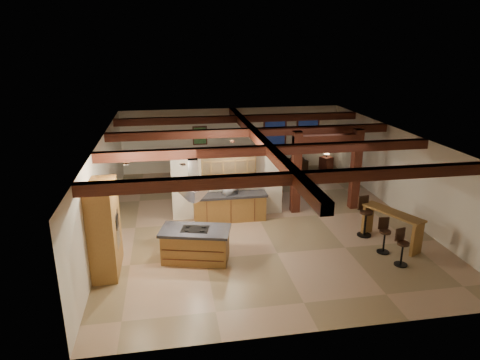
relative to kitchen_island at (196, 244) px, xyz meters
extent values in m
plane|color=tan|center=(2.33, 2.46, -0.47)|extent=(12.00, 12.00, 0.00)
plane|color=silver|center=(2.33, 8.46, 0.98)|extent=(10.00, 0.00, 10.00)
plane|color=silver|center=(2.33, -3.54, 0.98)|extent=(10.00, 0.00, 10.00)
plane|color=silver|center=(-2.67, 2.46, 0.98)|extent=(0.00, 12.00, 12.00)
plane|color=silver|center=(7.33, 2.46, 0.98)|extent=(0.00, 12.00, 12.00)
plane|color=#321B0F|center=(2.33, 2.46, 2.43)|extent=(12.00, 12.00, 0.00)
cube|color=#37120D|center=(2.33, -1.54, 2.29)|extent=(10.00, 0.25, 0.28)
cube|color=#37120D|center=(2.33, 1.16, 2.29)|extent=(10.00, 0.25, 0.28)
cube|color=#37120D|center=(2.33, 3.76, 2.29)|extent=(10.00, 0.25, 0.28)
cube|color=#37120D|center=(2.33, 6.46, 2.29)|extent=(10.00, 0.25, 0.28)
cube|color=#37120D|center=(2.33, 2.46, 2.29)|extent=(0.28, 12.00, 0.28)
cube|color=#37120D|center=(3.73, 2.96, 0.98)|extent=(0.30, 0.30, 2.90)
cube|color=#37120D|center=(5.93, 2.96, 0.98)|extent=(0.30, 0.30, 2.90)
cube|color=#37120D|center=(4.83, 2.96, 2.13)|extent=(2.50, 0.28, 0.28)
cube|color=silver|center=(1.33, 2.96, 0.63)|extent=(3.80, 0.18, 2.20)
cube|color=olive|center=(-2.34, -0.14, 0.73)|extent=(0.64, 1.60, 2.40)
cube|color=silver|center=(-2.04, -0.14, 0.68)|extent=(0.06, 0.62, 0.95)
cube|color=black|center=(-2.00, -0.14, 0.88)|extent=(0.01, 0.50, 0.28)
cube|color=olive|center=(1.33, 2.57, -0.04)|extent=(2.40, 0.60, 0.86)
cube|color=black|center=(1.33, 2.57, 0.43)|extent=(2.50, 0.66, 0.08)
cube|color=olive|center=(1.33, 2.78, 1.38)|extent=(1.80, 0.34, 0.95)
cube|color=silver|center=(1.33, 2.60, 1.38)|extent=(1.74, 0.02, 0.90)
pyramid|color=silver|center=(0.00, 0.00, 1.25)|extent=(1.10, 1.10, 0.45)
cube|color=silver|center=(0.00, 0.00, 2.06)|extent=(0.26, 0.22, 0.73)
cube|color=#37120D|center=(4.33, 8.40, 1.03)|extent=(1.10, 0.05, 1.70)
cube|color=black|center=(4.33, 8.37, 1.03)|extent=(0.95, 0.02, 1.55)
cube|color=#37120D|center=(5.93, 8.40, 1.03)|extent=(1.10, 0.05, 1.70)
cube|color=black|center=(5.93, 8.37, 1.03)|extent=(0.95, 0.02, 1.55)
cube|color=#37120D|center=(0.83, 8.40, 1.23)|extent=(0.65, 0.04, 0.85)
cube|color=#26582E|center=(0.83, 8.37, 1.23)|extent=(0.55, 0.01, 0.75)
cylinder|color=silver|center=(-0.27, -0.34, 2.40)|extent=(0.16, 0.16, 0.03)
cylinder|color=silver|center=(1.33, 1.96, 2.40)|extent=(0.16, 0.16, 0.03)
cylinder|color=silver|center=(-1.67, -0.04, 2.40)|extent=(0.16, 0.16, 0.03)
cube|color=olive|center=(0.00, 0.00, -0.05)|extent=(1.94, 1.30, 0.85)
cube|color=black|center=(0.00, 0.00, 0.41)|extent=(2.08, 1.45, 0.08)
cube|color=black|center=(0.00, 0.00, 0.46)|extent=(0.84, 0.66, 0.02)
imported|color=#37160D|center=(2.71, 4.74, -0.13)|extent=(2.11, 1.45, 0.68)
imported|color=black|center=(4.65, 7.86, -0.15)|extent=(2.37, 1.44, 0.65)
imported|color=silver|center=(1.36, 2.57, 0.59)|extent=(0.52, 0.44, 0.25)
cube|color=olive|center=(5.83, 0.04, 0.52)|extent=(1.25, 1.97, 0.06)
cube|color=olive|center=(6.19, -0.76, 0.01)|extent=(0.44, 0.27, 0.97)
cube|color=olive|center=(5.46, 0.83, 0.01)|extent=(0.44, 0.27, 0.97)
cube|color=#37120D|center=(6.69, 7.74, -0.17)|extent=(0.64, 0.64, 0.60)
cylinder|color=black|center=(6.69, 7.74, 0.20)|extent=(0.06, 0.06, 0.15)
cone|color=#FAD096|center=(6.69, 7.74, 0.36)|extent=(0.27, 0.27, 0.17)
cylinder|color=black|center=(5.47, -1.25, 0.17)|extent=(0.32, 0.32, 0.06)
cube|color=black|center=(5.44, -1.10, 0.38)|extent=(0.31, 0.10, 0.36)
cylinder|color=black|center=(5.47, -1.25, -0.15)|extent=(0.05, 0.05, 0.63)
cylinder|color=black|center=(5.47, -1.25, -0.45)|extent=(0.36, 0.36, 0.03)
cylinder|color=black|center=(5.35, -0.49, 0.17)|extent=(0.32, 0.32, 0.06)
cube|color=black|center=(5.36, -0.33, 0.38)|extent=(0.31, 0.05, 0.36)
cylinder|color=black|center=(5.35, -0.49, -0.15)|extent=(0.05, 0.05, 0.63)
cylinder|color=black|center=(5.35, -0.49, -0.45)|extent=(0.36, 0.36, 0.03)
cylinder|color=black|center=(5.30, 0.65, 0.32)|extent=(0.40, 0.40, 0.08)
cube|color=black|center=(5.26, 0.83, 0.57)|extent=(0.37, 0.13, 0.44)
cylinder|color=black|center=(5.30, 0.65, -0.08)|extent=(0.07, 0.07, 0.77)
cylinder|color=black|center=(5.30, 0.65, -0.45)|extent=(0.44, 0.44, 0.03)
cube|color=#37120D|center=(2.03, 4.10, -0.05)|extent=(0.41, 0.41, 0.06)
cube|color=#37120D|center=(2.03, 4.30, 0.30)|extent=(0.40, 0.06, 0.71)
cylinder|color=#37120D|center=(1.86, 3.94, -0.27)|extent=(0.05, 0.05, 0.40)
cylinder|color=#37120D|center=(2.18, 3.93, -0.27)|extent=(0.05, 0.05, 0.40)
cylinder|color=#37120D|center=(1.87, 4.26, -0.27)|extent=(0.05, 0.05, 0.40)
cylinder|color=#37120D|center=(2.19, 4.25, -0.27)|extent=(0.05, 0.05, 0.40)
cube|color=#37120D|center=(2.07, 5.42, -0.05)|extent=(0.41, 0.41, 0.06)
cube|color=#37120D|center=(2.07, 5.22, 0.30)|extent=(0.40, 0.06, 0.71)
cylinder|color=#37120D|center=(2.24, 5.58, -0.27)|extent=(0.05, 0.05, 0.40)
cylinder|color=#37120D|center=(1.92, 5.59, -0.27)|extent=(0.05, 0.05, 0.40)
cylinder|color=#37120D|center=(2.23, 5.26, -0.27)|extent=(0.05, 0.05, 0.40)
cylinder|color=#37120D|center=(1.91, 5.27, -0.27)|extent=(0.05, 0.05, 0.40)
cube|color=#37120D|center=(2.69, 4.07, -0.05)|extent=(0.41, 0.41, 0.06)
cube|color=#37120D|center=(2.70, 4.27, 0.30)|extent=(0.40, 0.06, 0.71)
cylinder|color=#37120D|center=(2.52, 3.92, -0.27)|extent=(0.05, 0.05, 0.40)
cylinder|color=#37120D|center=(2.85, 3.91, -0.27)|extent=(0.05, 0.05, 0.40)
cylinder|color=#37120D|center=(2.54, 4.24, -0.27)|extent=(0.05, 0.05, 0.40)
cylinder|color=#37120D|center=(2.86, 4.23, -0.27)|extent=(0.05, 0.05, 0.40)
cube|color=#37120D|center=(2.74, 5.40, -0.05)|extent=(0.41, 0.41, 0.06)
cube|color=#37120D|center=(2.73, 5.20, 0.30)|extent=(0.40, 0.06, 0.71)
cylinder|color=#37120D|center=(2.90, 5.55, -0.27)|extent=(0.05, 0.05, 0.40)
cylinder|color=#37120D|center=(2.58, 5.57, -0.27)|extent=(0.05, 0.05, 0.40)
cylinder|color=#37120D|center=(2.89, 5.23, -0.27)|extent=(0.05, 0.05, 0.40)
cylinder|color=#37120D|center=(2.57, 5.24, -0.27)|extent=(0.05, 0.05, 0.40)
cube|color=#37120D|center=(3.35, 4.05, -0.05)|extent=(0.41, 0.41, 0.06)
cube|color=#37120D|center=(3.36, 4.25, 0.30)|extent=(0.40, 0.06, 0.71)
cylinder|color=#37120D|center=(3.19, 3.90, -0.27)|extent=(0.05, 0.05, 0.40)
cylinder|color=#37120D|center=(3.51, 3.88, -0.27)|extent=(0.05, 0.05, 0.40)
cylinder|color=#37120D|center=(3.20, 4.22, -0.27)|extent=(0.05, 0.05, 0.40)
cylinder|color=#37120D|center=(3.52, 4.21, -0.27)|extent=(0.05, 0.05, 0.40)
cube|color=#37120D|center=(3.40, 5.38, -0.05)|extent=(0.41, 0.41, 0.06)
cube|color=#37120D|center=(3.39, 5.18, 0.30)|extent=(0.40, 0.06, 0.71)
cylinder|color=#37120D|center=(3.57, 5.53, -0.27)|extent=(0.05, 0.05, 0.40)
cylinder|color=#37120D|center=(3.24, 5.54, -0.27)|extent=(0.05, 0.05, 0.40)
cylinder|color=#37120D|center=(3.55, 5.21, -0.27)|extent=(0.05, 0.05, 0.40)
cylinder|color=#37120D|center=(3.23, 5.22, -0.27)|extent=(0.05, 0.05, 0.40)
camera|label=1|loc=(-0.58, -10.70, 5.36)|focal=32.00mm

